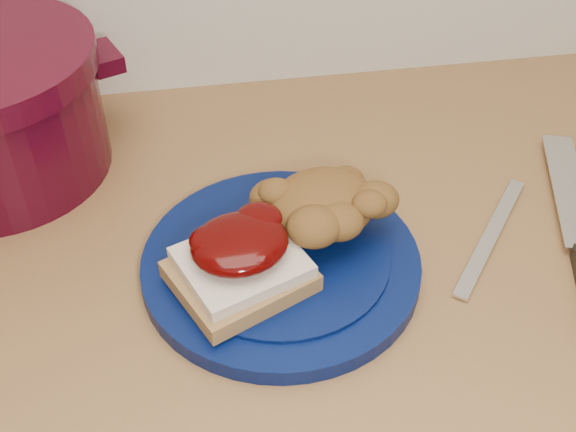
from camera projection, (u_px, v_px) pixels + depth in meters
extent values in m
cylinder|color=#040F3D|center=(281.00, 264.00, 0.68)|extent=(0.33, 0.33, 0.02)
cube|color=olive|center=(240.00, 276.00, 0.63)|extent=(0.14, 0.13, 0.02)
cube|color=beige|center=(241.00, 262.00, 0.63)|extent=(0.13, 0.12, 0.01)
ellipsoid|color=#330101|center=(240.00, 243.00, 0.62)|extent=(0.11, 0.10, 0.03)
ellipsoid|color=brown|center=(322.00, 204.00, 0.68)|extent=(0.13, 0.12, 0.05)
cube|color=silver|center=(569.00, 188.00, 0.76)|extent=(0.09, 0.19, 0.00)
cube|color=silver|center=(491.00, 235.00, 0.71)|extent=(0.13, 0.16, 0.00)
cube|color=#380513|center=(103.00, 58.00, 0.79)|extent=(0.05, 0.06, 0.02)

